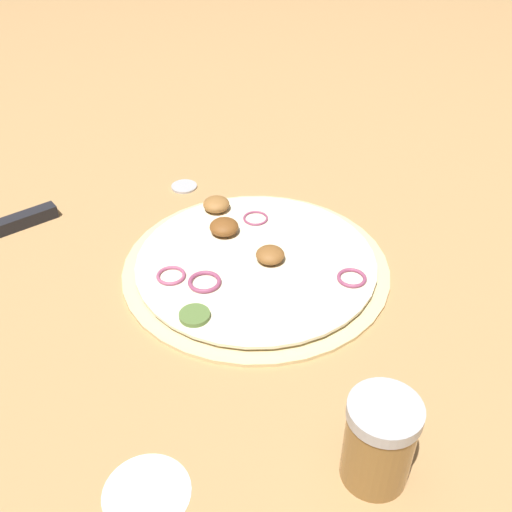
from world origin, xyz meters
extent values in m
plane|color=tan|center=(0.00, 0.00, 0.00)|extent=(3.00, 3.00, 0.00)
cylinder|color=beige|center=(0.00, 0.00, 0.00)|extent=(0.33, 0.33, 0.01)
cylinder|color=#EFE5C1|center=(0.00, 0.00, 0.01)|extent=(0.30, 0.30, 0.00)
torus|color=#934266|center=(-0.06, -0.05, 0.02)|extent=(0.04, 0.04, 0.01)
torus|color=#A34C70|center=(-0.10, -0.04, 0.02)|extent=(0.04, 0.04, 0.00)
ellipsoid|color=brown|center=(0.02, 0.00, 0.02)|extent=(0.04, 0.04, 0.02)
cylinder|color=#567538|center=(-0.06, -0.11, 0.02)|extent=(0.03, 0.03, 0.01)
ellipsoid|color=brown|center=(-0.05, 0.06, 0.02)|extent=(0.04, 0.04, 0.02)
ellipsoid|color=#996633|center=(-0.06, 0.11, 0.02)|extent=(0.04, 0.04, 0.02)
torus|color=#934266|center=(-0.01, 0.09, 0.02)|extent=(0.03, 0.03, 0.00)
torus|color=#934266|center=(0.12, -0.03, 0.02)|extent=(0.04, 0.04, 0.00)
cube|color=black|center=(-0.33, 0.07, 0.01)|extent=(0.08, 0.08, 0.02)
cylinder|color=olive|center=(0.12, -0.28, 0.04)|extent=(0.06, 0.06, 0.08)
cylinder|color=#B2B2B7|center=(0.12, -0.28, 0.08)|extent=(0.06, 0.06, 0.01)
cylinder|color=#B2B2B7|center=(-0.12, 0.19, 0.00)|extent=(0.04, 0.04, 0.01)
cylinder|color=white|center=(-0.07, -0.31, 0.00)|extent=(0.08, 0.08, 0.00)
camera|label=1|loc=(0.04, -0.59, 0.47)|focal=42.00mm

